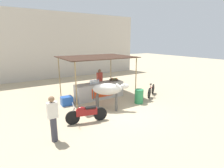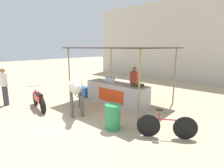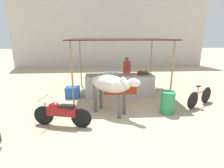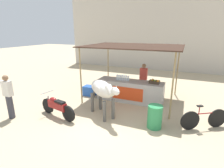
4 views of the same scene
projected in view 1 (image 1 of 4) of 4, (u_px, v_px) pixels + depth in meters
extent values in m
plane|color=tan|center=(120.00, 110.00, 8.96)|extent=(60.00, 60.00, 0.00)
cube|color=beige|center=(61.00, 46.00, 16.31)|extent=(16.00, 0.50, 5.98)
cube|color=#B2ADA8|center=(99.00, 91.00, 10.65)|extent=(3.00, 0.80, 0.96)
cube|color=red|center=(103.00, 92.00, 10.32)|extent=(1.40, 0.02, 0.58)
cube|color=#382319|center=(97.00, 57.00, 10.41)|extent=(4.20, 3.20, 0.04)
cylinder|color=#997F51|center=(76.00, 87.00, 8.56)|extent=(0.06, 0.06, 2.50)
cylinder|color=#997F51|center=(136.00, 78.00, 10.50)|extent=(0.06, 0.06, 2.50)
cylinder|color=#997F51|center=(60.00, 77.00, 10.93)|extent=(0.06, 0.06, 2.50)
cylinder|color=#997F51|center=(111.00, 71.00, 12.87)|extent=(0.06, 0.06, 2.50)
cylinder|color=silver|center=(90.00, 83.00, 10.15)|extent=(0.07, 0.07, 0.22)
cylinder|color=blue|center=(90.00, 80.00, 10.12)|extent=(0.04, 0.04, 0.03)
cylinder|color=silver|center=(92.00, 82.00, 10.20)|extent=(0.07, 0.07, 0.22)
cylinder|color=blue|center=(92.00, 80.00, 10.17)|extent=(0.04, 0.04, 0.03)
cylinder|color=silver|center=(93.00, 82.00, 10.25)|extent=(0.07, 0.07, 0.22)
cylinder|color=blue|center=(93.00, 80.00, 10.21)|extent=(0.04, 0.04, 0.03)
cylinder|color=silver|center=(94.00, 82.00, 10.29)|extent=(0.07, 0.07, 0.22)
cylinder|color=blue|center=(94.00, 80.00, 10.26)|extent=(0.04, 0.04, 0.03)
cylinder|color=silver|center=(96.00, 82.00, 10.34)|extent=(0.07, 0.07, 0.22)
cylinder|color=blue|center=(96.00, 80.00, 10.31)|extent=(0.04, 0.04, 0.03)
cylinder|color=silver|center=(97.00, 82.00, 10.38)|extent=(0.07, 0.07, 0.22)
cylinder|color=blue|center=(97.00, 80.00, 10.35)|extent=(0.04, 0.04, 0.03)
cylinder|color=silver|center=(98.00, 81.00, 10.43)|extent=(0.07, 0.07, 0.22)
cylinder|color=blue|center=(98.00, 79.00, 10.40)|extent=(0.04, 0.04, 0.03)
cube|color=#3F3326|center=(114.00, 80.00, 11.11)|extent=(0.44, 0.32, 0.12)
sphere|color=orange|center=(113.00, 79.00, 11.03)|extent=(0.08, 0.08, 0.08)
sphere|color=#8CB22D|center=(115.00, 79.00, 11.05)|extent=(0.08, 0.08, 0.08)
sphere|color=#8CB22D|center=(113.00, 79.00, 11.04)|extent=(0.08, 0.08, 0.08)
sphere|color=orange|center=(117.00, 78.00, 11.13)|extent=(0.08, 0.08, 0.08)
sphere|color=orange|center=(117.00, 79.00, 11.07)|extent=(0.08, 0.08, 0.08)
sphere|color=#B21E19|center=(112.00, 78.00, 11.12)|extent=(0.08, 0.08, 0.08)
cylinder|color=#383842|center=(100.00, 88.00, 11.50)|extent=(0.22, 0.22, 0.88)
cube|color=#BF3F33|center=(100.00, 77.00, 11.33)|extent=(0.34, 0.20, 0.56)
sphere|color=#8C6647|center=(99.00, 71.00, 11.23)|extent=(0.20, 0.20, 0.20)
cube|color=blue|center=(67.00, 101.00, 9.56)|extent=(0.60, 0.44, 0.48)
cylinder|color=#2D8C51|center=(139.00, 96.00, 9.83)|extent=(0.49, 0.49, 0.79)
ellipsoid|color=silver|center=(107.00, 89.00, 8.74)|extent=(1.45, 1.23, 0.60)
cylinder|color=#575551|center=(116.00, 101.00, 9.06)|extent=(0.12, 0.12, 0.78)
cylinder|color=#575551|center=(116.00, 104.00, 8.70)|extent=(0.12, 0.12, 0.78)
cylinder|color=#575551|center=(98.00, 101.00, 9.11)|extent=(0.12, 0.12, 0.78)
cylinder|color=#575551|center=(97.00, 103.00, 8.75)|extent=(0.12, 0.12, 0.78)
cylinder|color=silver|center=(119.00, 87.00, 8.68)|extent=(0.51, 0.45, 0.41)
ellipsoid|color=silver|center=(125.00, 86.00, 8.66)|extent=(0.49, 0.43, 0.26)
cone|color=beige|center=(124.00, 83.00, 8.69)|extent=(0.05, 0.05, 0.10)
cone|color=beige|center=(124.00, 84.00, 8.55)|extent=(0.05, 0.05, 0.10)
cylinder|color=#575551|center=(94.00, 94.00, 8.84)|extent=(0.06, 0.06, 0.60)
ellipsoid|color=silver|center=(108.00, 90.00, 8.52)|extent=(0.42, 0.33, 0.32)
cylinder|color=black|center=(73.00, 118.00, 7.31)|extent=(0.60, 0.21, 0.60)
cylinder|color=black|center=(100.00, 114.00, 7.70)|extent=(0.60, 0.21, 0.60)
cube|color=maroon|center=(87.00, 112.00, 7.46)|extent=(0.92, 0.37, 0.28)
ellipsoid|color=maroon|center=(81.00, 109.00, 7.35)|extent=(0.39, 0.27, 0.20)
cube|color=black|center=(91.00, 108.00, 7.48)|extent=(0.47, 0.27, 0.10)
cylinder|color=#99999E|center=(73.00, 105.00, 7.19)|extent=(0.15, 0.54, 0.03)
cylinder|color=#99999E|center=(73.00, 113.00, 7.27)|extent=(0.21, 0.09, 0.49)
cylinder|color=black|center=(153.00, 89.00, 11.53)|extent=(0.58, 0.39, 0.66)
cylinder|color=black|center=(149.00, 93.00, 10.65)|extent=(0.58, 0.39, 0.66)
cylinder|color=maroon|center=(151.00, 88.00, 11.04)|extent=(0.74, 0.49, 0.04)
cylinder|color=maroon|center=(151.00, 87.00, 10.82)|extent=(0.03, 0.03, 0.28)
cube|color=black|center=(151.00, 84.00, 10.78)|extent=(0.21, 0.18, 0.04)
cylinder|color=#383842|center=(54.00, 129.00, 6.07)|extent=(0.22, 0.22, 0.88)
cube|color=silver|center=(52.00, 110.00, 5.90)|extent=(0.34, 0.20, 0.56)
sphere|color=#8C6647|center=(51.00, 99.00, 5.81)|extent=(0.20, 0.20, 0.20)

